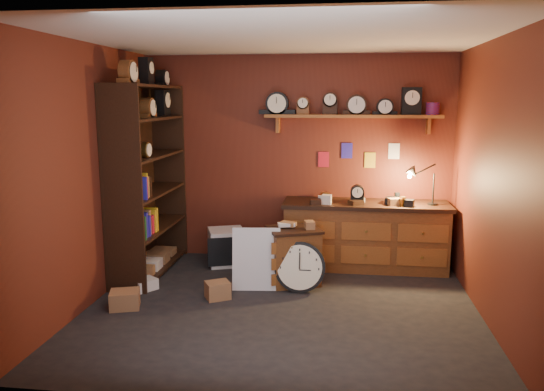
{
  "coord_description": "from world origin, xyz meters",
  "views": [
    {
      "loc": [
        0.58,
        -5.16,
        2.13
      ],
      "look_at": [
        -0.15,
        0.35,
        1.12
      ],
      "focal_mm": 35.0,
      "sensor_mm": 36.0,
      "label": 1
    }
  ],
  "objects_px": {
    "workbench": "(365,232)",
    "low_cabinet": "(294,253)",
    "shelving_unit": "(145,172)",
    "big_round_clock": "(300,267)"
  },
  "relations": [
    {
      "from": "shelving_unit",
      "to": "big_round_clock",
      "type": "distance_m",
      "value": 2.22
    },
    {
      "from": "shelving_unit",
      "to": "low_cabinet",
      "type": "distance_m",
      "value": 2.06
    },
    {
      "from": "big_round_clock",
      "to": "workbench",
      "type": "bearing_deg",
      "value": 51.93
    },
    {
      "from": "shelving_unit",
      "to": "workbench",
      "type": "bearing_deg",
      "value": 10.41
    },
    {
      "from": "workbench",
      "to": "low_cabinet",
      "type": "height_order",
      "value": "workbench"
    },
    {
      "from": "big_round_clock",
      "to": "low_cabinet",
      "type": "bearing_deg",
      "value": 109.59
    },
    {
      "from": "workbench",
      "to": "big_round_clock",
      "type": "distance_m",
      "value": 1.24
    },
    {
      "from": "shelving_unit",
      "to": "big_round_clock",
      "type": "height_order",
      "value": "shelving_unit"
    },
    {
      "from": "shelving_unit",
      "to": "workbench",
      "type": "relative_size",
      "value": 1.24
    },
    {
      "from": "workbench",
      "to": "low_cabinet",
      "type": "distance_m",
      "value": 1.11
    }
  ]
}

